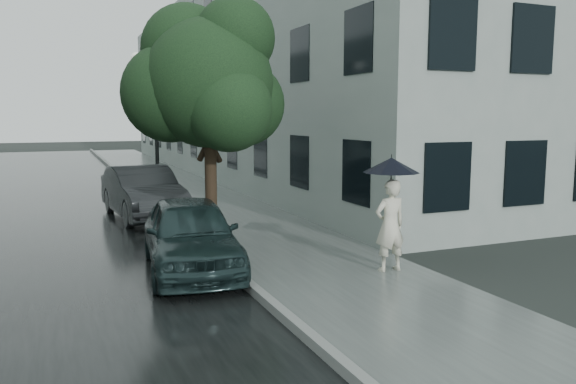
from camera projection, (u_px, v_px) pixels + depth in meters
name	position (u px, v px, depth m)	size (l,w,h in m)	color
ground	(344.00, 286.00, 9.66)	(120.00, 120.00, 0.00)	black
sidewalk	(195.00, 195.00, 20.72)	(3.50, 60.00, 0.01)	slate
kerb_near	(144.00, 196.00, 20.02)	(0.15, 60.00, 0.15)	slate
asphalt_road	(38.00, 204.00, 18.69)	(6.85, 60.00, 0.00)	black
building_near	(259.00, 85.00, 28.97)	(7.02, 36.00, 9.00)	gray
pedestrian	(390.00, 225.00, 10.47)	(0.63, 0.42, 1.73)	beige
umbrella	(391.00, 165.00, 10.35)	(1.32, 1.32, 1.25)	black
street_tree	(208.00, 82.00, 11.78)	(3.53, 3.21, 5.34)	#332619
lamp_post	(151.00, 119.00, 17.69)	(0.82, 0.46, 4.87)	black
car_near	(190.00, 234.00, 10.53)	(1.63, 4.06, 1.38)	#1A2B2C
car_far	(143.00, 192.00, 16.03)	(1.57, 4.49, 1.48)	#212426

